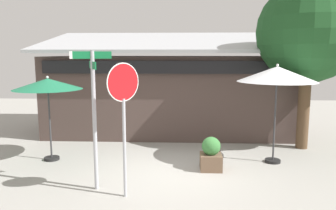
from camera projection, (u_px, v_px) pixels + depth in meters
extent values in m
cube|color=#9E9B93|center=(167.00, 173.00, 8.87)|extent=(28.00, 28.00, 0.10)
cube|color=#473833|center=(170.00, 94.00, 13.45)|extent=(9.20, 4.00, 3.00)
cube|color=#B7BABF|center=(170.00, 41.00, 12.98)|extent=(9.70, 4.65, 0.93)
cube|color=black|center=(167.00, 67.00, 11.24)|extent=(8.60, 0.16, 0.44)
cylinder|color=#A8AAB2|center=(95.00, 122.00, 7.46)|extent=(0.09, 0.09, 3.17)
cube|color=#116B38|center=(92.00, 55.00, 7.23)|extent=(0.78, 0.36, 0.16)
cube|color=#116B38|center=(93.00, 65.00, 7.26)|extent=(0.36, 0.78, 0.16)
cube|color=white|center=(71.00, 55.00, 7.07)|extent=(0.07, 0.06, 0.16)
cylinder|color=#A8AAB2|center=(125.00, 149.00, 7.13)|extent=(0.07, 0.07, 2.17)
cylinder|color=white|center=(123.00, 82.00, 6.92)|extent=(0.57, 0.61, 0.82)
cylinder|color=red|center=(123.00, 82.00, 6.92)|extent=(0.54, 0.58, 0.77)
cylinder|color=black|center=(52.00, 158.00, 9.80)|extent=(0.44, 0.44, 0.08)
cylinder|color=#333335|center=(50.00, 124.00, 9.64)|extent=(0.05, 0.05, 2.14)
cone|color=#1E724C|center=(48.00, 84.00, 9.46)|extent=(1.95, 1.95, 0.31)
sphere|color=silver|center=(47.00, 77.00, 9.43)|extent=(0.08, 0.08, 0.08)
cylinder|color=black|center=(273.00, 161.00, 9.58)|extent=(0.44, 0.44, 0.08)
cylinder|color=#333335|center=(275.00, 122.00, 9.40)|extent=(0.05, 0.05, 2.38)
cone|color=white|center=(277.00, 74.00, 9.20)|extent=(2.19, 2.19, 0.43)
sphere|color=silver|center=(277.00, 65.00, 9.16)|extent=(0.08, 0.08, 0.08)
cylinder|color=brown|center=(304.00, 110.00, 10.85)|extent=(0.38, 0.38, 2.58)
sphere|color=#1E4C23|center=(309.00, 32.00, 10.46)|extent=(3.24, 3.24, 3.24)
cube|color=brown|center=(211.00, 162.00, 8.94)|extent=(0.58, 0.58, 0.43)
sphere|color=#387538|center=(211.00, 146.00, 8.87)|extent=(0.50, 0.50, 0.50)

